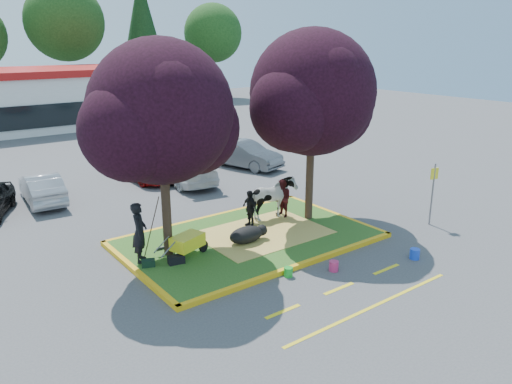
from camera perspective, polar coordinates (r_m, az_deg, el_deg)
ground at (r=16.97m, az=-0.82°, el=-5.62°), size 90.00×90.00×0.00m
median_island at (r=16.94m, az=-0.82°, el=-5.39°), size 8.00×5.00×0.15m
curb_near at (r=15.11m, az=5.01°, el=-8.38°), size 8.30×0.16×0.15m
curb_far at (r=18.95m, az=-5.42°, el=-2.97°), size 8.30×0.16×0.15m
curb_left at (r=15.12m, az=-13.57°, el=-8.80°), size 0.16×5.30×0.15m
curb_right at (r=19.46m, az=8.95°, el=-2.56°), size 0.16×5.30×0.15m
straw_bedding at (r=17.24m, az=0.80°, el=-4.69°), size 4.20×3.00×0.01m
tree_purple_left at (r=14.70m, az=-10.67°, el=8.22°), size 5.06×4.20×6.51m
tree_purple_right at (r=17.76m, az=6.54°, el=10.56°), size 5.30×4.40×6.82m
fire_lane_stripe_a at (r=12.90m, az=3.09°, el=-13.48°), size 1.10×0.12×0.01m
fire_lane_stripe_b at (r=14.11m, az=9.45°, el=-10.83°), size 1.10×0.12×0.01m
fire_lane_stripe_c at (r=15.49m, az=14.66°, el=-8.53°), size 1.10×0.12×0.01m
fire_lane_long at (r=13.43m, az=13.22°, el=-12.63°), size 6.00×0.10×0.01m
retail_building at (r=42.38m, az=-21.68°, el=10.13°), size 20.40×8.40×4.40m
treeline at (r=51.35m, az=-26.32°, el=16.78°), size 46.58×7.80×14.63m
cow at (r=18.27m, az=1.73°, el=-0.79°), size 1.91×0.93×1.59m
calf at (r=16.38m, az=-1.11°, el=-4.91°), size 1.36×0.95×0.54m
handler at (r=15.22m, az=-13.18°, el=-4.50°), size 0.72×0.80×1.84m
visitor_a at (r=18.59m, az=3.06°, el=-0.71°), size 0.57×0.72×1.44m
visitor_b at (r=17.64m, az=-0.71°, el=-1.89°), size 0.33×0.78×1.33m
wheelbarrow at (r=15.45m, az=-7.79°, el=-5.65°), size 1.82×0.90×0.69m
gear_bag_dark at (r=15.15m, az=-9.10°, el=-7.64°), size 0.52×0.35×0.24m
gear_bag_green at (r=15.13m, az=-12.20°, el=-7.94°), size 0.45×0.37×0.20m
sign_post at (r=19.10m, az=19.57°, el=0.46°), size 0.32×0.11×2.30m
bucket_green at (r=14.55m, az=3.72°, el=-9.11°), size 0.34×0.34×0.28m
bucket_pink at (r=15.02m, az=8.88°, el=-8.36°), size 0.34×0.34×0.30m
bucket_blue at (r=16.37m, az=17.68°, el=-6.75°), size 0.36×0.36×0.33m
car_silver at (r=22.54m, az=-23.28°, el=0.43°), size 1.59×3.88×1.25m
car_red at (r=24.99m, az=-12.35°, el=3.07°), size 2.43×4.83×1.31m
car_white at (r=23.88m, az=-7.97°, el=2.71°), size 2.62×4.92×1.36m
car_grey at (r=26.44m, az=-1.33°, el=4.32°), size 2.60×4.48×1.40m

